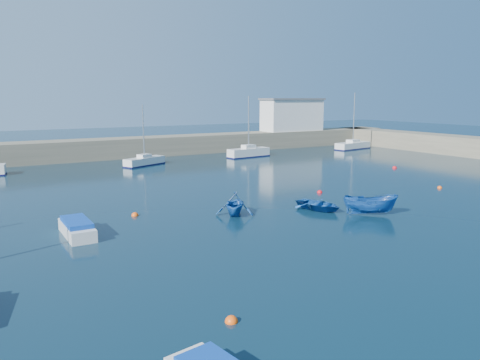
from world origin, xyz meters
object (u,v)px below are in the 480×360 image
harbor_office (292,115)px  dinghy_right (370,205)px  sailboat_8 (353,145)px  dinghy_left (235,204)px  sailboat_7 (249,152)px  motorboat_1 (77,228)px  dinghy_center (319,205)px  sailboat_6 (145,161)px

harbor_office → dinghy_right: harbor_office is taller
harbor_office → sailboat_8: size_ratio=1.14×
dinghy_left → dinghy_right: 9.38m
sailboat_7 → dinghy_left: bearing=140.3°
motorboat_1 → dinghy_left: dinghy_left is taller
sailboat_7 → motorboat_1: bearing=126.7°
sailboat_7 → dinghy_center: size_ratio=2.32×
sailboat_6 → sailboat_8: bearing=-114.1°
sailboat_8 → motorboat_1: size_ratio=2.17×
harbor_office → dinghy_right: (-22.60, -39.77, -4.38)m
dinghy_center → dinghy_left: (-6.03, 1.69, 0.43)m
sailboat_6 → dinghy_left: 26.36m
sailboat_6 → dinghy_center: sailboat_6 is taller
sailboat_7 → dinghy_center: sailboat_7 is taller
motorboat_1 → harbor_office: bearing=39.6°
dinghy_left → dinghy_right: size_ratio=0.82×
harbor_office → sailboat_8: sailboat_8 is taller
motorboat_1 → dinghy_left: (10.46, -0.42, 0.34)m
sailboat_6 → dinghy_center: bearing=161.8°
harbor_office → motorboat_1: bearing=-139.9°
dinghy_center → sailboat_7: bearing=54.3°
sailboat_7 → dinghy_center: 30.72m
motorboat_1 → sailboat_8: bearing=28.9°
sailboat_6 → sailboat_7: (14.93, 0.60, 0.13)m
harbor_office → sailboat_7: bearing=-148.1°
sailboat_8 → dinghy_right: 42.63m
sailboat_6 → dinghy_right: bearing=165.0°
dinghy_left → sailboat_8: bearing=72.7°
sailboat_7 → dinghy_center: (-11.38, -28.54, -0.30)m
sailboat_8 → dinghy_left: bearing=116.3°
harbor_office → sailboat_6: size_ratio=1.39×
sailboat_6 → dinghy_center: size_ratio=2.04×
dinghy_center → dinghy_right: bearing=-68.0°
sailboat_8 → dinghy_center: size_ratio=2.47×
sailboat_8 → dinghy_center: (-30.68, -28.72, -0.23)m
sailboat_6 → motorboat_1: (-12.94, -25.83, -0.08)m
dinghy_center → sailboat_8: bearing=29.1°
sailboat_8 → dinghy_right: (-28.55, -31.66, 0.12)m
harbor_office → motorboat_1: size_ratio=2.48×
motorboat_1 → dinghy_right: dinghy_right is taller
sailboat_7 → motorboat_1: size_ratio=2.04×
sailboat_6 → motorboat_1: bearing=128.0°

